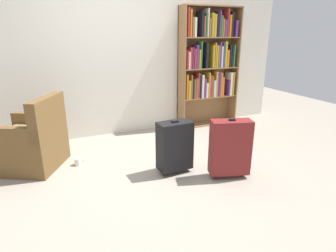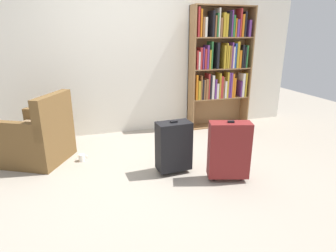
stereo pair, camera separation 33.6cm
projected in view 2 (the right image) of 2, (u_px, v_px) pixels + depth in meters
ground_plane at (156, 173)px, 3.41m from camera, size 10.35×10.35×0.00m
back_wall at (128, 53)px, 4.52m from camera, size 5.91×0.10×2.60m
bookshelf at (220, 62)px, 4.81m from camera, size 1.08×0.29×2.04m
armchair at (39, 138)px, 3.64m from camera, size 0.95×0.95×0.90m
mug at (82, 158)px, 3.71m from camera, size 0.12×0.08×0.10m
suitcase_black at (174, 146)px, 3.32m from camera, size 0.41×0.25×0.65m
suitcase_dark_red at (229, 150)px, 3.14m from camera, size 0.49×0.31×0.71m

